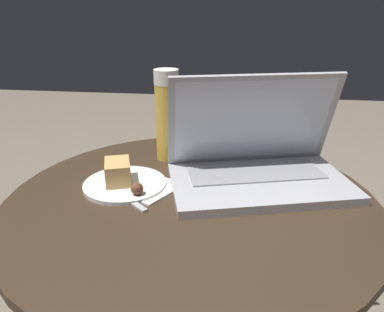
% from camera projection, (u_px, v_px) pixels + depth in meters
% --- Properties ---
extents(table, '(0.74, 0.74, 0.48)m').
position_uv_depth(table, '(191.00, 247.00, 0.80)').
color(table, '#9E9EA3').
rests_on(table, ground_plane).
extents(napkin, '(0.20, 0.18, 0.00)m').
position_uv_depth(napkin, '(139.00, 184.00, 0.80)').
color(napkin, white).
rests_on(napkin, table).
extents(laptop, '(0.42, 0.32, 0.23)m').
position_uv_depth(laptop, '(257.00, 161.00, 0.81)').
color(laptop, '#B2B2B7').
rests_on(laptop, table).
extents(beer_glass, '(0.06, 0.06, 0.22)m').
position_uv_depth(beer_glass, '(167.00, 115.00, 0.91)').
color(beer_glass, gold).
rests_on(beer_glass, table).
extents(snack_plate, '(0.18, 0.18, 0.06)m').
position_uv_depth(snack_plate, '(123.00, 180.00, 0.79)').
color(snack_plate, white).
rests_on(snack_plate, table).
extents(fork, '(0.15, 0.14, 0.01)m').
position_uv_depth(fork, '(115.00, 191.00, 0.78)').
color(fork, '#B2B2B7').
rests_on(fork, table).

